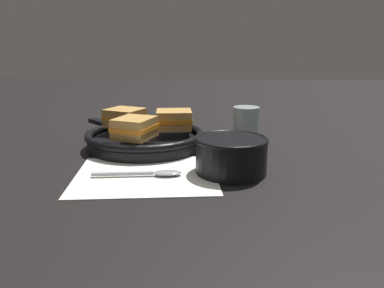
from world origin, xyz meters
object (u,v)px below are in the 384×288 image
soup_bowl (231,153)px  sandwich_near_left (174,120)px  spoon (155,173)px  sandwich_near_right (125,118)px  skillet (145,139)px  drinking_glass (246,126)px  sandwich_far_left (135,128)px

soup_bowl → sandwich_near_left: (-0.13, 0.21, 0.02)m
spoon → sandwich_near_right: bearing=107.3°
soup_bowl → skillet: bearing=136.7°
drinking_glass → sandwich_near_right: bearing=178.8°
spoon → sandwich_near_right: size_ratio=1.52×
sandwich_near_right → drinking_glass: (0.31, -0.01, -0.02)m
spoon → skillet: bearing=98.4°
sandwich_near_right → sandwich_far_left: bearing=-69.1°
soup_bowl → sandwich_near_left: 0.25m
spoon → sandwich_far_left: size_ratio=1.57×
skillet → sandwich_near_right: 0.08m
soup_bowl → sandwich_near_right: (-0.26, 0.23, 0.02)m
skillet → drinking_glass: (0.25, 0.04, 0.03)m
sandwich_near_left → sandwich_near_right: size_ratio=0.84×
spoon → drinking_glass: drinking_glass is taller
spoon → sandwich_near_left: 0.25m
soup_bowl → sandwich_near_right: 0.35m
skillet → sandwich_near_left: (0.07, 0.02, 0.04)m
skillet → sandwich_far_left: sandwich_far_left is taller
spoon → sandwich_near_left: bearing=80.3°
sandwich_far_left → skillet: bearing=82.2°
spoon → sandwich_far_left: (-0.06, 0.14, 0.06)m
drinking_glass → sandwich_far_left: bearing=-156.5°
soup_bowl → skillet: 0.27m
drinking_glass → sandwich_near_left: bearing=-175.6°
sandwich_near_left → drinking_glass: drinking_glass is taller
spoon → sandwich_near_right: sandwich_near_right is taller
skillet → sandwich_far_left: bearing=-97.8°
skillet → sandwich_near_left: bearing=19.4°
spoon → sandwich_near_right: 0.29m
skillet → sandwich_near_left: sandwich_near_left is taller
soup_bowl → sandwich_near_left: sandwich_near_left is taller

